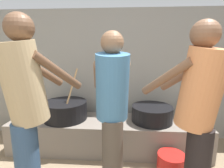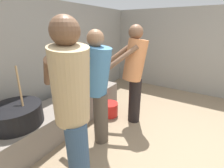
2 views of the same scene
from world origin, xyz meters
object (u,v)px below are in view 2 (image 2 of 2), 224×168
at_px(cook_in_blue_shirt, 98,84).
at_px(cook_in_tan_shirt, 73,106).
at_px(cooking_pot_secondary, 83,86).
at_px(bucket_red_plastic, 110,109).
at_px(cook_in_orange_shirt, 134,71).
at_px(cooking_pot_main, 17,115).

distance_m(cook_in_blue_shirt, cook_in_tan_shirt, 0.73).
xyz_separation_m(cooking_pot_secondary, bucket_red_plastic, (0.15, -0.48, -0.41)).
bearing_deg(cooking_pot_secondary, cook_in_blue_shirt, -124.18).
bearing_deg(bucket_red_plastic, cook_in_orange_shirt, -82.45).
bearing_deg(cook_in_orange_shirt, cook_in_tan_shirt, -177.60).
relative_size(cooking_pot_main, cooking_pot_secondary, 1.29).
relative_size(cook_in_tan_shirt, cook_in_orange_shirt, 1.03).
distance_m(cook_in_orange_shirt, bucket_red_plastic, 0.90).
relative_size(cooking_pot_main, cook_in_tan_shirt, 0.42).
bearing_deg(cook_in_blue_shirt, bucket_red_plastic, 19.95).
xyz_separation_m(cooking_pot_secondary, cook_in_tan_shirt, (-1.17, -0.97, 0.42)).
relative_size(cook_in_blue_shirt, bucket_red_plastic, 5.06).
xyz_separation_m(cook_in_orange_shirt, bucket_red_plastic, (-0.06, 0.43, -0.79)).
bearing_deg(cook_in_orange_shirt, bucket_red_plastic, 97.55).
xyz_separation_m(cook_in_tan_shirt, cook_in_orange_shirt, (1.38, 0.06, -0.04)).
relative_size(cooking_pot_main, bucket_red_plastic, 2.29).
distance_m(cooking_pot_main, cook_in_blue_shirt, 1.06).
height_order(cooking_pot_secondary, cook_in_tan_shirt, cook_in_tan_shirt).
bearing_deg(bucket_red_plastic, cooking_pot_secondary, 107.66).
bearing_deg(cook_in_tan_shirt, cooking_pot_secondary, 39.71).
height_order(cooking_pot_main, cooking_pot_secondary, cooking_pot_main).
xyz_separation_m(cook_in_blue_shirt, cook_in_orange_shirt, (0.70, -0.20, 0.03)).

